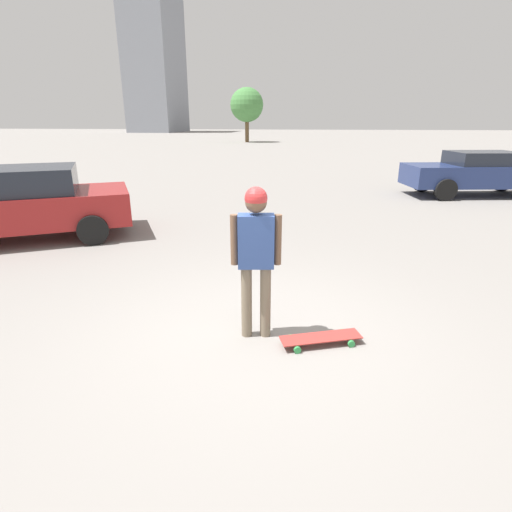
% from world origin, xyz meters
% --- Properties ---
extents(ground_plane, '(220.00, 220.00, 0.00)m').
position_xyz_m(ground_plane, '(0.00, 0.00, 0.00)').
color(ground_plane, gray).
extents(person, '(0.25, 0.56, 1.76)m').
position_xyz_m(person, '(0.00, 0.00, 1.10)').
color(person, '#7A6B56').
rests_on(person, ground_plane).
extents(skateboard, '(0.53, 0.95, 0.09)m').
position_xyz_m(skateboard, '(-0.10, -0.76, 0.08)').
color(skateboard, '#A5332D').
rests_on(skateboard, ground_plane).
extents(car_parked_near, '(3.63, 4.52, 1.51)m').
position_xyz_m(car_parked_near, '(3.39, 5.35, 0.77)').
color(car_parked_near, maroon).
rests_on(car_parked_near, ground_plane).
extents(car_parked_far, '(2.52, 4.90, 1.45)m').
position_xyz_m(car_parked_far, '(10.21, -6.04, 0.77)').
color(car_parked_far, navy).
rests_on(car_parked_far, ground_plane).
extents(building_block_distant, '(14.30, 8.95, 26.44)m').
position_xyz_m(building_block_distant, '(83.15, 32.84, 13.22)').
color(building_block_distant, gray).
rests_on(building_block_distant, ground_plane).
extents(tree_distant, '(3.76, 3.76, 5.96)m').
position_xyz_m(tree_distant, '(43.57, 7.21, 4.05)').
color(tree_distant, brown).
rests_on(tree_distant, ground_plane).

